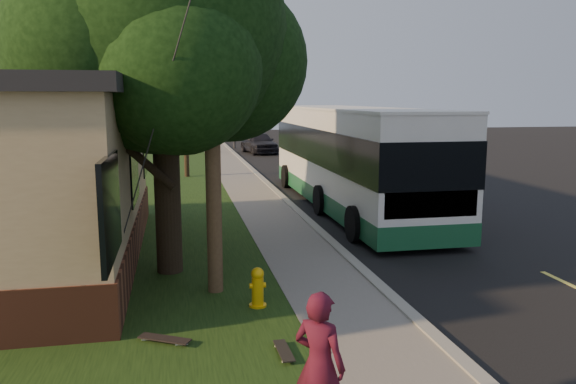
# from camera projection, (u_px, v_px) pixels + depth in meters

# --- Properties ---
(ground) EXTENTS (120.00, 120.00, 0.00)m
(ground) POSITION_uv_depth(u_px,v_px,m) (391.00, 300.00, 10.85)
(ground) COLOR black
(ground) RESTS_ON ground
(road) EXTENTS (8.00, 80.00, 0.01)m
(road) POSITION_uv_depth(u_px,v_px,m) (392.00, 201.00, 21.30)
(road) COLOR black
(road) RESTS_ON ground
(curb) EXTENTS (0.25, 80.00, 0.12)m
(curb) POSITION_uv_depth(u_px,v_px,m) (289.00, 204.00, 20.51)
(curb) COLOR gray
(curb) RESTS_ON ground
(sidewalk) EXTENTS (2.00, 80.00, 0.08)m
(sidewalk) POSITION_uv_depth(u_px,v_px,m) (262.00, 205.00, 20.32)
(sidewalk) COLOR slate
(sidewalk) RESTS_ON ground
(grass_verge) EXTENTS (5.00, 80.00, 0.07)m
(grass_verge) POSITION_uv_depth(u_px,v_px,m) (163.00, 209.00, 19.65)
(grass_verge) COLOR black
(grass_verge) RESTS_ON ground
(fire_hydrant) EXTENTS (0.32, 0.32, 0.74)m
(fire_hydrant) POSITION_uv_depth(u_px,v_px,m) (258.00, 287.00, 10.28)
(fire_hydrant) COLOR #E6AC0C
(fire_hydrant) RESTS_ON grass_verge
(utility_pole) EXTENTS (2.86, 3.21, 9.07)m
(utility_pole) POSITION_uv_depth(u_px,v_px,m) (210.00, 56.00, 10.41)
(utility_pole) COLOR #473321
(utility_pole) RESTS_ON ground
(leafy_tree) EXTENTS (6.30, 6.00, 7.80)m
(leafy_tree) POSITION_uv_depth(u_px,v_px,m) (163.00, 35.00, 11.76)
(leafy_tree) COLOR black
(leafy_tree) RESTS_ON grass_verge
(bare_tree_near) EXTENTS (1.38, 1.21, 4.31)m
(bare_tree_near) POSITION_uv_depth(u_px,v_px,m) (186.00, 134.00, 27.23)
(bare_tree_near) COLOR black
(bare_tree_near) RESTS_ON grass_verge
(bare_tree_far) EXTENTS (1.38, 1.21, 4.03)m
(bare_tree_far) POSITION_uv_depth(u_px,v_px,m) (190.00, 126.00, 38.96)
(bare_tree_far) COLOR black
(bare_tree_far) RESTS_ON grass_verge
(traffic_signal) EXTENTS (0.18, 0.22, 5.50)m
(traffic_signal) POSITION_uv_depth(u_px,v_px,m) (234.00, 108.00, 43.31)
(traffic_signal) COLOR #2D2D30
(traffic_signal) RESTS_ON ground
(transit_bus) EXTENTS (3.03, 13.12, 3.55)m
(transit_bus) POSITION_uv_depth(u_px,v_px,m) (351.00, 155.00, 19.83)
(transit_bus) COLOR silver
(transit_bus) RESTS_ON ground
(skateboarder) EXTENTS (0.74, 0.73, 1.71)m
(skateboarder) POSITION_uv_depth(u_px,v_px,m) (319.00, 365.00, 6.22)
(skateboarder) COLOR #480E20
(skateboarder) RESTS_ON grass_verge
(skateboard_main) EXTENTS (0.21, 0.76, 0.07)m
(skateboard_main) POSITION_uv_depth(u_px,v_px,m) (284.00, 351.00, 8.38)
(skateboard_main) COLOR black
(skateboard_main) RESTS_ON grass_verge
(skateboard_spare) EXTENTS (0.85, 0.60, 0.08)m
(skateboard_spare) POSITION_uv_depth(u_px,v_px,m) (165.00, 339.00, 8.78)
(skateboard_spare) COLOR black
(skateboard_spare) RESTS_ON grass_verge
(dumpster) EXTENTS (1.78, 1.52, 1.39)m
(dumpster) POSITION_uv_depth(u_px,v_px,m) (35.00, 221.00, 14.43)
(dumpster) COLOR black
(dumpster) RESTS_ON building_lot
(distant_car) EXTENTS (2.43, 4.77, 1.56)m
(distant_car) POSITION_uv_depth(u_px,v_px,m) (259.00, 142.00, 39.95)
(distant_car) COLOR black
(distant_car) RESTS_ON ground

